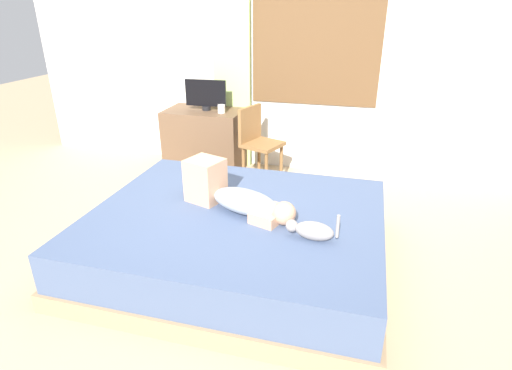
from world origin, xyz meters
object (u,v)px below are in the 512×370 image
bed (237,237)px  person_lying (234,195)px  cat (312,230)px  desk (205,140)px  tv_monitor (206,94)px  cup (221,109)px  chair_by_desk (257,139)px

bed → person_lying: (-0.03, 0.06, 0.33)m
cat → desk: 2.57m
bed → desk: size_ratio=2.47×
cat → tv_monitor: (-1.53, 2.03, 0.42)m
cat → person_lying: bearing=155.0°
bed → person_lying: bearing=118.7°
cup → bed: bearing=-67.3°
bed → cat: cat is taller
chair_by_desk → person_lying: bearing=-81.5°
cat → tv_monitor: size_ratio=0.74×
chair_by_desk → desk: bearing=163.0°
bed → cat: bearing=-21.6°
person_lying → chair_by_desk: chair_by_desk is taller
cat → bed: bearing=158.4°
desk → cup: cup is taller
desk → tv_monitor: (0.03, -0.00, 0.55)m
bed → cup: (-0.72, 1.72, 0.57)m
bed → cup: cup is taller
desk → chair_by_desk: bearing=-17.0°
person_lying → chair_by_desk: size_ratio=1.08×
bed → tv_monitor: (-0.93, 1.79, 0.71)m
bed → person_lying: 0.34m
bed → cat: size_ratio=6.22×
bed → chair_by_desk: 1.63m
person_lying → cup: (-0.69, 1.66, 0.24)m
person_lying → cup: 1.81m
desk → cup: bearing=-17.3°
tv_monitor → chair_by_desk: bearing=-17.8°
cat → tv_monitor: tv_monitor is taller
cat → chair_by_desk: 2.01m
tv_monitor → person_lying: bearing=-62.7°
tv_monitor → cup: 0.26m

